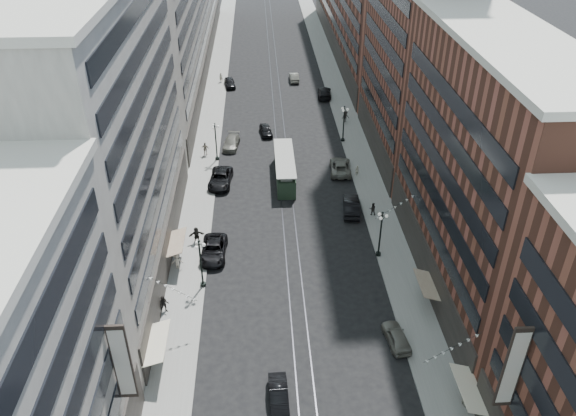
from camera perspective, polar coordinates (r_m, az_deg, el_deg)
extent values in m
plane|color=black|center=(83.95, -0.70, 6.61)|extent=(220.00, 220.00, 0.00)
cube|color=gray|center=(93.28, -7.82, 9.13)|extent=(4.00, 180.00, 0.15)
cube|color=gray|center=(94.00, 5.84, 9.46)|extent=(4.00, 180.00, 0.15)
cube|color=#2D2D33|center=(93.00, -1.41, 9.31)|extent=(0.12, 180.00, 0.02)
cube|color=#2D2D33|center=(93.05, -0.53, 9.34)|extent=(0.12, 180.00, 0.02)
cube|color=#A7A194|center=(55.28, -17.52, 6.64)|extent=(8.00, 36.00, 28.00)
cube|color=brown|center=(53.86, 19.20, 3.19)|extent=(8.00, 30.00, 24.00)
cube|color=brown|center=(75.79, 13.11, 19.81)|extent=(8.00, 26.00, 42.00)
cylinder|color=black|center=(57.06, -8.62, -7.66)|extent=(0.56, 0.56, 0.30)
cylinder|color=black|center=(55.52, -8.83, -5.73)|extent=(0.18, 0.18, 5.20)
sphere|color=black|center=(53.84, -9.07, -3.40)|extent=(0.24, 0.24, 0.24)
sphere|color=white|center=(54.03, -8.56, -3.73)|extent=(0.36, 0.36, 0.36)
sphere|color=white|center=(54.42, -9.24, -3.50)|extent=(0.36, 0.36, 0.36)
sphere|color=white|center=(53.79, -9.31, -3.99)|extent=(0.36, 0.36, 0.36)
cylinder|color=black|center=(79.53, -7.20, 5.02)|extent=(0.56, 0.56, 0.30)
cylinder|color=black|center=(78.43, -7.32, 6.60)|extent=(0.18, 0.18, 5.20)
sphere|color=black|center=(77.25, -7.47, 8.47)|extent=(0.24, 0.24, 0.24)
sphere|color=white|center=(77.38, -7.11, 8.21)|extent=(0.36, 0.36, 0.36)
sphere|color=white|center=(77.79, -7.60, 8.31)|extent=(0.36, 0.36, 0.36)
sphere|color=white|center=(77.08, -7.63, 8.07)|extent=(0.36, 0.36, 0.36)
cylinder|color=black|center=(61.08, 9.15, -4.62)|extent=(0.56, 0.56, 0.30)
cylinder|color=black|center=(59.65, 9.35, -2.74)|extent=(0.18, 0.18, 5.20)
sphere|color=black|center=(58.09, 9.60, -0.49)|extent=(0.24, 0.24, 0.24)
sphere|color=white|center=(58.40, 9.99, -0.81)|extent=(0.36, 0.36, 0.36)
sphere|color=white|center=(58.57, 9.27, -0.62)|extent=(0.36, 0.36, 0.36)
sphere|color=white|center=(57.94, 9.42, -1.04)|extent=(0.36, 0.36, 0.36)
cylinder|color=black|center=(84.65, 5.58, 6.91)|extent=(0.56, 0.56, 0.30)
cylinder|color=black|center=(83.62, 5.67, 8.43)|extent=(0.18, 0.18, 5.20)
sphere|color=black|center=(82.52, 5.78, 10.20)|extent=(0.24, 0.24, 0.24)
sphere|color=white|center=(82.74, 6.07, 9.94)|extent=(0.36, 0.36, 0.36)
sphere|color=white|center=(82.99, 5.57, 10.04)|extent=(0.36, 0.36, 0.36)
sphere|color=white|center=(82.28, 5.64, 9.84)|extent=(0.36, 0.36, 0.36)
cube|color=#213423|center=(74.02, -0.34, 3.85)|extent=(2.30, 11.04, 2.39)
cube|color=gray|center=(73.32, -0.35, 4.86)|extent=(1.47, 10.12, 0.55)
cube|color=gray|center=(73.15, -0.35, 5.12)|extent=(2.48, 11.23, 0.14)
cylinder|color=black|center=(70.87, -0.18, 1.62)|extent=(2.12, 0.64, 0.64)
cylinder|color=black|center=(78.08, -0.49, 4.76)|extent=(2.12, 0.64, 0.64)
imported|color=black|center=(60.59, -7.56, -4.23)|extent=(2.86, 5.78, 1.58)
imported|color=slate|center=(51.52, 10.96, -12.70)|extent=(2.21, 4.38, 1.43)
imported|color=black|center=(46.49, -0.96, -18.48)|extent=(1.61, 4.26, 1.39)
imported|color=black|center=(54.33, -12.48, -9.51)|extent=(0.97, 0.61, 1.88)
imported|color=#B4AB95|center=(47.96, 17.60, -17.84)|extent=(0.63, 1.10, 1.77)
imported|color=black|center=(73.38, -6.88, 3.00)|extent=(3.26, 6.20, 1.66)
imported|color=#626057|center=(82.81, -5.77, 6.63)|extent=(2.71, 5.31, 1.48)
imported|color=black|center=(105.77, -5.94, 12.55)|extent=(2.41, 4.71, 1.53)
imported|color=black|center=(67.57, 6.45, 0.24)|extent=(2.40, 5.44, 1.74)
imported|color=slate|center=(76.08, 5.34, 4.22)|extent=(3.16, 5.99, 1.61)
imported|color=black|center=(100.75, 3.72, 11.64)|extent=(2.77, 5.80, 1.63)
imported|color=black|center=(86.32, -2.26, 7.88)|extent=(2.22, 4.36, 1.42)
imported|color=slate|center=(108.10, 0.62, 13.16)|extent=(1.71, 4.60, 1.50)
imported|color=black|center=(62.63, -9.28, -2.69)|extent=(1.79, 0.87, 1.85)
imported|color=gray|center=(80.60, -8.40, 5.97)|extent=(1.22, 0.73, 1.94)
imported|color=black|center=(67.15, 8.59, -0.08)|extent=(0.82, 0.50, 1.61)
imported|color=#B7AF98|center=(75.06, 7.02, 3.78)|extent=(0.63, 0.49, 1.52)
imported|color=black|center=(90.62, 5.86, 9.21)|extent=(1.22, 0.67, 1.79)
imported|color=#A9A28C|center=(107.91, -6.82, 13.05)|extent=(0.72, 0.57, 1.75)
imported|color=beige|center=(59.16, -11.19, -5.33)|extent=(1.22, 0.59, 1.83)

